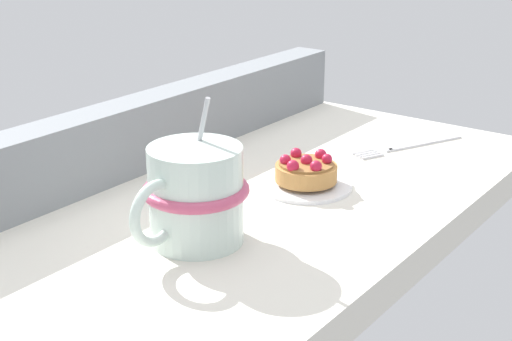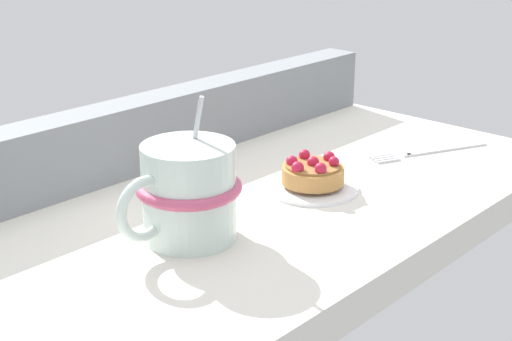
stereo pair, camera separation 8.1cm
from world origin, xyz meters
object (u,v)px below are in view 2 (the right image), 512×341
(dessert_plate, at_px, (312,186))
(coffee_mug, at_px, (187,192))
(raspberry_tart, at_px, (313,172))
(dessert_fork, at_px, (429,151))

(dessert_plate, height_order, coffee_mug, coffee_mug)
(dessert_plate, bearing_deg, coffee_mug, 177.25)
(dessert_plate, distance_m, raspberry_tart, 0.02)
(coffee_mug, bearing_deg, dessert_plate, -2.75)
(raspberry_tart, relative_size, coffee_mug, 0.50)
(raspberry_tart, bearing_deg, dessert_plate, -12.34)
(dessert_plate, distance_m, coffee_mug, 0.19)
(raspberry_tart, bearing_deg, dessert_fork, -8.90)
(raspberry_tart, height_order, dessert_fork, raspberry_tart)
(dessert_plate, xyz_separation_m, dessert_fork, (0.21, -0.03, -0.00))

